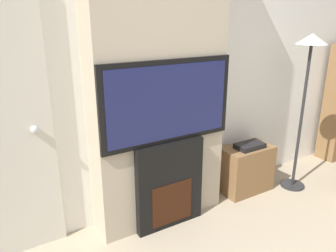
# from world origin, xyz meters

# --- Properties ---
(wall_back) EXTENTS (6.00, 0.06, 2.70)m
(wall_back) POSITION_xyz_m (0.00, 2.03, 1.35)
(wall_back) COLOR silver
(wall_back) RESTS_ON ground_plane
(chimney_breast) EXTENTS (1.17, 0.31, 2.70)m
(chimney_breast) POSITION_xyz_m (0.00, 1.84, 1.35)
(chimney_breast) COLOR tan
(chimney_breast) RESTS_ON ground_plane
(fireplace) EXTENTS (0.63, 0.15, 0.78)m
(fireplace) POSITION_xyz_m (0.00, 1.69, 0.39)
(fireplace) COLOR black
(fireplace) RESTS_ON ground_plane
(television) EXTENTS (1.16, 0.07, 0.67)m
(television) POSITION_xyz_m (0.00, 1.69, 1.12)
(television) COLOR black
(television) RESTS_ON fireplace
(floor_lamp) EXTENTS (0.29, 0.29, 1.61)m
(floor_lamp) POSITION_xyz_m (1.51, 1.56, 1.26)
(floor_lamp) COLOR #262628
(floor_lamp) RESTS_ON ground_plane
(media_stand) EXTENTS (0.54, 0.32, 0.54)m
(media_stand) POSITION_xyz_m (1.00, 1.77, 0.25)
(media_stand) COLOR brown
(media_stand) RESTS_ON ground_plane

